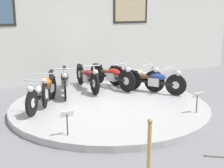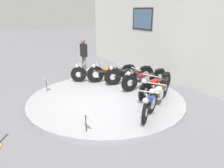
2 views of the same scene
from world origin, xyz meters
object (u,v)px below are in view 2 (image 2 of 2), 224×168
at_px(info_placard_front_left, 46,82).
at_px(visitor_standing, 84,54).
at_px(info_placard_front_centre, 86,117).
at_px(motorcycle_maroon, 144,78).
at_px(motorcycle_blue, 150,101).
at_px(motorcycle_silver, 95,73).
at_px(motorcycle_cream, 159,93).
at_px(motorcycle_red, 155,85).
at_px(motorcycle_black, 129,74).
at_px(motorcycle_orange, 111,72).

relative_size(info_placard_front_left, visitor_standing, 0.32).
relative_size(info_placard_front_left, info_placard_front_centre, 1.00).
distance_m(motorcycle_maroon, motorcycle_blue, 2.00).
xyz_separation_m(motorcycle_silver, info_placard_front_left, (0.05, -1.93, -0.01)).
xyz_separation_m(motorcycle_cream, motorcycle_blue, (0.30, -0.59, -0.02)).
xyz_separation_m(motorcycle_maroon, motorcycle_blue, (1.63, -1.16, -0.02)).
distance_m(motorcycle_red, info_placard_front_centre, 3.05).
bearing_deg(info_placard_front_left, motorcycle_black, 74.30).
height_order(motorcycle_blue, info_placard_front_centre, motorcycle_blue).
height_order(motorcycle_black, motorcycle_red, motorcycle_black).
height_order(motorcycle_cream, info_placard_front_left, motorcycle_cream).
bearing_deg(motorcycle_silver, motorcycle_cream, 11.34).
xyz_separation_m(motorcycle_black, info_placard_front_centre, (2.32, -2.94, -0.03)).
bearing_deg(motorcycle_silver, motorcycle_blue, 0.01).
height_order(motorcycle_cream, info_placard_front_centre, motorcycle_cream).
distance_m(motorcycle_silver, motorcycle_red, 2.58).
relative_size(motorcycle_maroon, motorcycle_red, 1.04).
relative_size(motorcycle_cream, motorcycle_blue, 1.10).
xyz_separation_m(motorcycle_red, motorcycle_blue, (0.88, -1.01, -0.02)).
xyz_separation_m(motorcycle_red, visitor_standing, (-4.35, -0.53, 0.37)).
height_order(motorcycle_black, info_placard_front_centre, motorcycle_black).
relative_size(motorcycle_silver, motorcycle_cream, 0.96).
bearing_deg(motorcycle_black, motorcycle_maroon, 11.22).
relative_size(motorcycle_red, info_placard_front_centre, 3.78).
relative_size(motorcycle_maroon, info_placard_front_left, 3.92).
xyz_separation_m(motorcycle_silver, motorcycle_blue, (3.26, 0.00, -0.01)).
distance_m(motorcycle_silver, visitor_standing, 2.07).
relative_size(motorcycle_orange, motorcycle_blue, 1.20).
height_order(motorcycle_maroon, motorcycle_blue, motorcycle_maroon).
bearing_deg(info_placard_front_centre, info_placard_front_left, 180.00).
relative_size(motorcycle_cream, info_placard_front_left, 3.42).
xyz_separation_m(motorcycle_silver, motorcycle_orange, (0.30, 0.59, 0.02)).
bearing_deg(motorcycle_blue, motorcycle_cream, 116.57).
bearing_deg(motorcycle_cream, motorcycle_silver, -168.66).
height_order(motorcycle_blue, info_placard_front_left, motorcycle_blue).
bearing_deg(motorcycle_maroon, motorcycle_orange, -156.95).
bearing_deg(motorcycle_blue, visitor_standing, 174.73).
height_order(motorcycle_red, motorcycle_cream, motorcycle_red).
bearing_deg(motorcycle_silver, info_placard_front_left, -88.39).
bearing_deg(motorcycle_red, info_placard_front_left, -128.33).
bearing_deg(motorcycle_maroon, visitor_standing, -169.39).
height_order(motorcycle_cream, motorcycle_blue, motorcycle_cream).
distance_m(motorcycle_maroon, info_placard_front_centre, 3.47).
distance_m(motorcycle_orange, motorcycle_blue, 3.02).
relative_size(motorcycle_maroon, visitor_standing, 1.23).
height_order(motorcycle_red, visitor_standing, visitor_standing).
bearing_deg(motorcycle_orange, motorcycle_red, 11.34).
relative_size(motorcycle_red, visitor_standing, 1.19).
distance_m(info_placard_front_left, info_placard_front_centre, 3.15).
bearing_deg(motorcycle_red, motorcycle_cream, -35.35).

